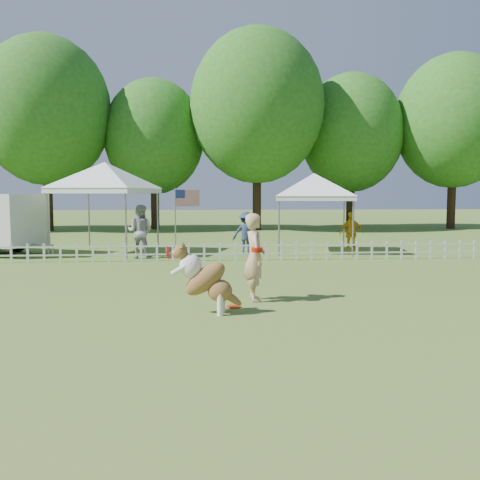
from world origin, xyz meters
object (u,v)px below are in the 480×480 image
(handler, at_px, (255,257))
(flag_pole, at_px, (175,224))
(canopy_tent_left, at_px, (106,209))
(canopy_tent_right, at_px, (313,214))
(spectator_a, at_px, (140,231))
(spectator_c, at_px, (351,233))
(frisbee_on_turf, at_px, (234,307))
(dog, at_px, (206,279))
(spectator_b, at_px, (246,233))

(handler, height_order, flag_pole, flag_pole)
(canopy_tent_left, distance_m, canopy_tent_right, 7.50)
(spectator_a, relative_size, spectator_c, 1.18)
(frisbee_on_turf, relative_size, flag_pole, 0.11)
(canopy_tent_left, relative_size, spectator_c, 2.13)
(dog, xyz_separation_m, flag_pole, (-0.88, 8.16, 0.53))
(canopy_tent_left, bearing_deg, flag_pole, -18.72)
(frisbee_on_turf, xyz_separation_m, spectator_a, (-2.59, 8.01, 0.88))
(handler, relative_size, canopy_tent_left, 0.55)
(spectator_a, bearing_deg, dog, 117.55)
(spectator_b, bearing_deg, spectator_a, 24.88)
(canopy_tent_left, xyz_separation_m, flag_pole, (2.55, -1.84, -0.44))
(flag_pole, relative_size, spectator_a, 1.31)
(frisbee_on_turf, xyz_separation_m, canopy_tent_right, (3.54, 9.23, 1.40))
(flag_pole, relative_size, spectator_c, 1.55)
(canopy_tent_left, bearing_deg, spectator_a, -30.33)
(handler, distance_m, canopy_tent_right, 9.17)
(canopy_tent_left, height_order, flag_pole, canopy_tent_left)
(flag_pole, bearing_deg, dog, -101.82)
(dog, height_order, canopy_tent_right, canopy_tent_right)
(spectator_a, relative_size, spectator_b, 1.18)
(spectator_b, bearing_deg, handler, 98.52)
(dog, distance_m, canopy_tent_left, 10.62)
(dog, distance_m, spectator_c, 10.58)
(canopy_tent_right, height_order, spectator_b, canopy_tent_right)
(handler, xyz_separation_m, spectator_c, (4.33, 8.04, -0.13))
(handler, xyz_separation_m, canopy_tent_right, (3.08, 8.62, 0.53))
(canopy_tent_right, distance_m, spectator_c, 1.53)
(spectator_a, bearing_deg, canopy_tent_right, -154.84)
(frisbee_on_turf, bearing_deg, flag_pole, 100.38)
(spectator_a, height_order, spectator_b, spectator_a)
(dog, relative_size, frisbee_on_turf, 4.78)
(handler, relative_size, dog, 1.40)
(handler, xyz_separation_m, spectator_b, (0.57, 8.20, -0.13))
(spectator_c, bearing_deg, spectator_b, -8.56)
(dog, height_order, canopy_tent_left, canopy_tent_left)
(spectator_b, relative_size, spectator_c, 1.00)
(frisbee_on_turf, bearing_deg, canopy_tent_right, 69.01)
(dog, relative_size, spectator_a, 0.71)
(canopy_tent_right, bearing_deg, spectator_c, -16.22)
(dog, xyz_separation_m, canopy_tent_left, (-3.43, 10.00, 0.97))
(dog, distance_m, frisbee_on_turf, 0.95)
(canopy_tent_right, bearing_deg, dog, -104.02)
(flag_pole, distance_m, spectator_b, 2.72)
(canopy_tent_left, bearing_deg, spectator_b, 9.12)
(canopy_tent_left, xyz_separation_m, spectator_a, (1.37, -1.49, -0.71))
(frisbee_on_turf, distance_m, canopy_tent_left, 10.41)
(dog, distance_m, spectator_b, 9.44)
(handler, height_order, frisbee_on_turf, handler)
(handler, xyz_separation_m, canopy_tent_left, (-4.42, 8.89, 0.72))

